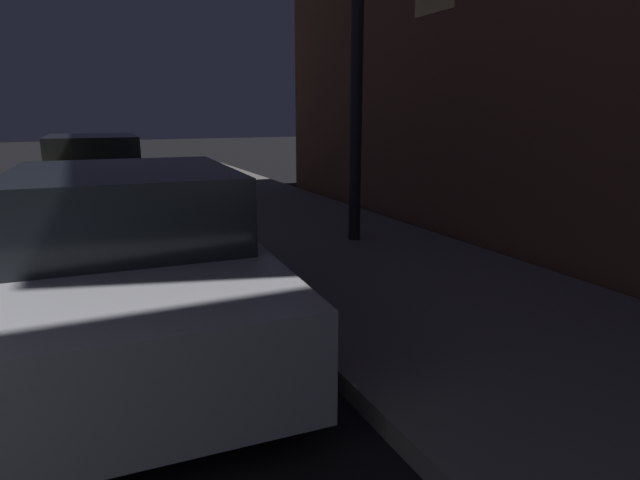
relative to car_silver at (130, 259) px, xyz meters
The scene contains 2 objects.
car_silver is the anchor object (origin of this frame).
car_yellow_cab 7.01m from the car_silver, 90.00° to the left, with size 2.19×4.54×1.43m.
Camera 1 is at (2.54, -0.42, 1.84)m, focal length 29.08 mm.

